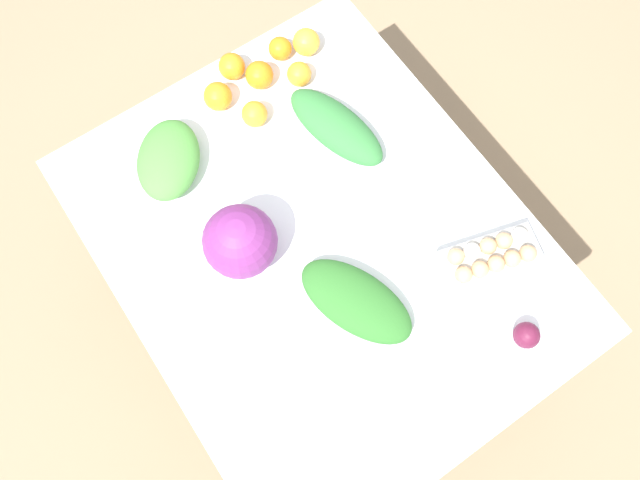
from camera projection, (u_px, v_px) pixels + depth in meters
The scene contains 15 objects.
ground_plane at pixel (320, 305), 2.33m from camera, with size 8.00×8.00×0.00m, color #937A5B.
dining_table at pixel (320, 253), 1.73m from camera, with size 1.28×1.03×0.73m.
cabbage_purple at pixel (240, 241), 1.55m from camera, with size 0.19×0.19×0.19m, color #7A2D75.
egg_carton at pixel (489, 258), 1.59m from camera, with size 0.18×0.28×0.09m.
greens_bunch_kale at pixel (336, 127), 1.71m from camera, with size 0.32×0.13×0.08m, color #337538.
greens_bunch_dandelion at pixel (169, 160), 1.67m from camera, with size 0.24×0.17×0.09m, color #4C933D.
greens_bunch_scallion at pixel (356, 301), 1.55m from camera, with size 0.31×0.16×0.08m, color #2D6B28.
beet_root at pixel (527, 335), 1.53m from camera, with size 0.07×0.07×0.07m, color #5B1933.
orange_0 at pixel (219, 96), 1.75m from camera, with size 0.08×0.08×0.08m, color orange.
orange_1 at pixel (259, 75), 1.77m from camera, with size 0.08×0.08×0.08m, color orange.
orange_2 at pixel (280, 49), 1.80m from camera, with size 0.07×0.07×0.07m, color orange.
orange_3 at pixel (255, 114), 1.73m from camera, with size 0.07×0.07×0.07m, color orange.
orange_4 at pixel (232, 66), 1.78m from camera, with size 0.08×0.08×0.08m, color orange.
orange_5 at pixel (299, 74), 1.77m from camera, with size 0.07×0.07×0.07m, color orange.
orange_6 at pixel (306, 42), 1.80m from camera, with size 0.08×0.08×0.08m, color #F9A833.
Camera 1 is at (-0.44, 0.30, 2.28)m, focal length 35.00 mm.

